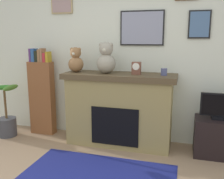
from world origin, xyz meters
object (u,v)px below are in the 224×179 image
at_px(fireplace, 119,109).
at_px(teddy_bear_tan, 106,59).
at_px(potted_plant, 6,118).
at_px(television, 220,107).
at_px(mantel_clock, 136,68).
at_px(tv_stand, 218,138).
at_px(bookshelf, 42,94).
at_px(candle_jar, 164,72).
at_px(teddy_bear_brown, 76,61).

bearing_deg(fireplace, teddy_bear_tan, -174.70).
distance_m(potted_plant, television, 3.24).
bearing_deg(mantel_clock, tv_stand, -0.86).
height_order(bookshelf, mantel_clock, bookshelf).
bearing_deg(mantel_clock, teddy_bear_tan, 179.89).
bearing_deg(mantel_clock, fireplace, 175.59).
relative_size(potted_plant, tv_stand, 1.39).
height_order(candle_jar, teddy_bear_brown, teddy_bear_brown).
relative_size(teddy_bear_brown, teddy_bear_tan, 0.83).
xyz_separation_m(bookshelf, mantel_clock, (1.58, -0.08, 0.50)).
bearing_deg(teddy_bear_brown, tv_stand, -0.50).
bearing_deg(potted_plant, candle_jar, 4.87).
bearing_deg(bookshelf, candle_jar, -2.38).
height_order(teddy_bear_brown, teddy_bear_tan, teddy_bear_tan).
distance_m(fireplace, teddy_bear_brown, 0.97).
xyz_separation_m(candle_jar, teddy_bear_tan, (-0.83, -0.00, 0.15)).
distance_m(tv_stand, mantel_clock, 1.44).
bearing_deg(potted_plant, teddy_bear_tan, 7.30).
height_order(fireplace, mantel_clock, mantel_clock).
bearing_deg(tv_stand, teddy_bear_tan, 179.36).
bearing_deg(television, tv_stand, 90.00).
bearing_deg(tv_stand, mantel_clock, 179.14).
bearing_deg(tv_stand, fireplace, 178.50).
bearing_deg(mantel_clock, bookshelf, 176.99).
height_order(candle_jar, teddy_bear_tan, teddy_bear_tan).
height_order(television, candle_jar, candle_jar).
height_order(mantel_clock, teddy_bear_tan, teddy_bear_tan).
relative_size(bookshelf, candle_jar, 14.59).
relative_size(television, mantel_clock, 2.92).
bearing_deg(teddy_bear_brown, fireplace, 1.55).
distance_m(fireplace, television, 1.39).
xyz_separation_m(bookshelf, candle_jar, (1.96, -0.08, 0.46)).
xyz_separation_m(bookshelf, teddy_bear_brown, (0.66, -0.08, 0.57)).
height_order(fireplace, tv_stand, fireplace).
bearing_deg(bookshelf, fireplace, -2.75).
distance_m(potted_plant, mantel_clock, 2.26).
height_order(bookshelf, tv_stand, bookshelf).
distance_m(fireplace, teddy_bear_tan, 0.76).
relative_size(bookshelf, potted_plant, 1.66).
xyz_separation_m(potted_plant, candle_jar, (2.46, 0.21, 0.81)).
bearing_deg(mantel_clock, potted_plant, -174.27).
distance_m(tv_stand, teddy_bear_tan, 1.87).
xyz_separation_m(bookshelf, potted_plant, (-0.50, -0.29, -0.35)).
height_order(bookshelf, potted_plant, bookshelf).
relative_size(tv_stand, mantel_clock, 3.51).
xyz_separation_m(television, candle_jar, (-0.75, 0.02, 0.44)).
height_order(television, mantel_clock, mantel_clock).
distance_m(fireplace, mantel_clock, 0.66).
bearing_deg(candle_jar, television, -1.51).
xyz_separation_m(fireplace, teddy_bear_brown, (-0.67, -0.02, 0.69)).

